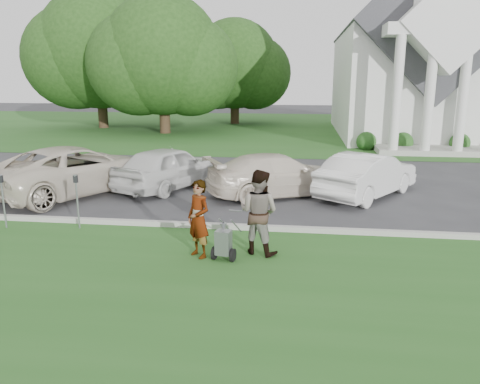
% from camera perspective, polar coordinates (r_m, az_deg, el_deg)
% --- Properties ---
extents(ground, '(120.00, 120.00, 0.00)m').
position_cam_1_polar(ground, '(12.01, -1.82, -5.39)').
color(ground, '#333335').
rests_on(ground, ground).
extents(grass_strip, '(80.00, 7.00, 0.01)m').
position_cam_1_polar(grass_strip, '(9.27, -4.85, -11.38)').
color(grass_strip, '#26571E').
rests_on(grass_strip, ground).
extents(church_lawn, '(80.00, 30.00, 0.01)m').
position_cam_1_polar(church_lawn, '(38.44, 4.70, 7.84)').
color(church_lawn, '#26571E').
rests_on(church_lawn, ground).
extents(curb, '(80.00, 0.18, 0.15)m').
position_cam_1_polar(curb, '(12.50, -1.42, -4.24)').
color(curb, '#9E9E93').
rests_on(curb, ground).
extents(church, '(9.19, 19.00, 24.10)m').
position_cam_1_polar(church, '(35.10, 20.02, 16.23)').
color(church, white).
rests_on(church, ground).
extents(tree_left, '(10.63, 8.40, 9.71)m').
position_cam_1_polar(tree_left, '(34.63, -9.44, 15.52)').
color(tree_left, '#332316').
rests_on(tree_left, ground).
extents(tree_far, '(11.64, 9.20, 10.73)m').
position_cam_1_polar(tree_far, '(39.54, -16.85, 15.74)').
color(tree_far, '#332316').
rests_on(tree_far, ground).
extents(tree_back, '(9.61, 7.60, 8.89)m').
position_cam_1_polar(tree_back, '(41.60, -0.67, 14.84)').
color(tree_back, '#332316').
rests_on(tree_back, ground).
extents(striping_cart, '(0.59, 1.06, 0.93)m').
position_cam_1_polar(striping_cart, '(10.33, -2.01, -6.26)').
color(striping_cart, black).
rests_on(striping_cart, ground).
extents(person_left, '(0.76, 0.73, 1.76)m').
position_cam_1_polar(person_left, '(10.42, -5.07, -3.37)').
color(person_left, '#999999').
rests_on(person_left, ground).
extents(person_right, '(1.15, 1.03, 1.95)m').
position_cam_1_polar(person_right, '(10.58, 2.29, -2.52)').
color(person_right, '#999999').
rests_on(person_right, ground).
extents(parking_meter_near, '(0.11, 0.10, 1.48)m').
position_cam_1_polar(parking_meter_near, '(13.04, -19.26, -0.36)').
color(parking_meter_near, gray).
rests_on(parking_meter_near, ground).
extents(parking_meter_far, '(0.11, 0.10, 1.46)m').
position_cam_1_polar(parking_meter_far, '(13.87, -26.96, -0.31)').
color(parking_meter_far, gray).
rests_on(parking_meter_far, ground).
extents(car_a, '(5.30, 6.58, 1.67)m').
position_cam_1_polar(car_a, '(17.19, -19.41, 2.57)').
color(car_a, beige).
rests_on(car_a, ground).
extents(car_b, '(3.53, 4.94, 1.56)m').
position_cam_1_polar(car_b, '(17.16, -8.67, 3.00)').
color(car_b, silver).
rests_on(car_b, ground).
extents(car_c, '(5.30, 4.06, 1.43)m').
position_cam_1_polar(car_c, '(16.00, 4.67, 2.10)').
color(car_c, beige).
rests_on(car_c, ground).
extents(car_d, '(3.88, 4.65, 1.50)m').
position_cam_1_polar(car_d, '(16.36, 15.27, 2.03)').
color(car_d, silver).
rests_on(car_d, ground).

